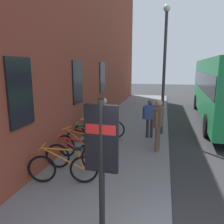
{
  "coord_description": "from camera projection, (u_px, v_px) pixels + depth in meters",
  "views": [
    {
      "loc": [
        -2.5,
        0.27,
        3.0
      ],
      "look_at": [
        4.76,
        1.96,
        1.46
      ],
      "focal_mm": 35.82,
      "sensor_mm": 36.0,
      "label": 1
    }
  ],
  "objects": [
    {
      "name": "bicycle_by_door",
      "position": [
        91.0,
        139.0,
        7.75
      ],
      "size": [
        0.49,
        1.76,
        0.97
      ],
      "color": "black",
      "rests_on": "sidewalk_pavement"
    },
    {
      "name": "bicycle_beside_lamp",
      "position": [
        96.0,
        134.0,
        8.38
      ],
      "size": [
        0.48,
        1.77,
        0.97
      ],
      "color": "black",
      "rests_on": "sidewalk_pavement"
    },
    {
      "name": "transit_info_sign",
      "position": [
        101.0,
        148.0,
        3.56
      ],
      "size": [
        0.12,
        0.55,
        2.4
      ],
      "color": "black",
      "rests_on": "sidewalk_pavement"
    },
    {
      "name": "pedestrian_by_facade",
      "position": [
        104.0,
        116.0,
        8.27
      ],
      "size": [
        0.35,
        0.64,
        1.74
      ],
      "color": "maroon",
      "rests_on": "sidewalk_pavement"
    },
    {
      "name": "bicycle_under_window",
      "position": [
        79.0,
        148.0,
        6.92
      ],
      "size": [
        0.66,
        1.71,
        0.97
      ],
      "color": "black",
      "rests_on": "sidewalk_pavement"
    },
    {
      "name": "sidewalk_pavement",
      "position": [
        131.0,
        127.0,
        10.93
      ],
      "size": [
        24.0,
        3.5,
        0.12
      ],
      "primitive_type": "cube",
      "color": "slate",
      "rests_on": "ground"
    },
    {
      "name": "ground",
      "position": [
        196.0,
        147.0,
        8.43
      ],
      "size": [
        60.0,
        60.0,
        0.0
      ],
      "primitive_type": "plane",
      "color": "#2D2D30"
    },
    {
      "name": "pedestrian_crossing_street",
      "position": [
        150.0,
        115.0,
        8.99
      ],
      "size": [
        0.27,
        0.6,
        1.57
      ],
      "color": "#26262D",
      "rests_on": "sidewalk_pavement"
    },
    {
      "name": "street_lamp",
      "position": [
        165.0,
        60.0,
        9.1
      ],
      "size": [
        0.28,
        0.28,
        5.23
      ],
      "color": "#333338",
      "rests_on": "sidewalk_pavement"
    },
    {
      "name": "bicycle_nearest_sign",
      "position": [
        63.0,
        168.0,
        5.55
      ],
      "size": [
        0.54,
        1.75,
        0.97
      ],
      "color": "black",
      "rests_on": "sidewalk_pavement"
    },
    {
      "name": "bicycle_leaning_wall",
      "position": [
        103.0,
        128.0,
        9.09
      ],
      "size": [
        0.48,
        1.77,
        0.97
      ],
      "color": "black",
      "rests_on": "sidewalk_pavement"
    },
    {
      "name": "bicycle_mid_rack",
      "position": [
        76.0,
        156.0,
        6.27
      ],
      "size": [
        0.48,
        1.77,
        0.97
      ],
      "color": "black",
      "rests_on": "sidewalk_pavement"
    },
    {
      "name": "pedestrian_near_bus",
      "position": [
        158.0,
        120.0,
        7.54
      ],
      "size": [
        0.66,
        0.35,
        1.79
      ],
      "color": "brown",
      "rests_on": "sidewalk_pavement"
    },
    {
      "name": "station_facade",
      "position": [
        96.0,
        31.0,
        11.39
      ],
      "size": [
        22.0,
        0.65,
        9.5
      ],
      "color": "brown",
      "rests_on": "ground"
    }
  ]
}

